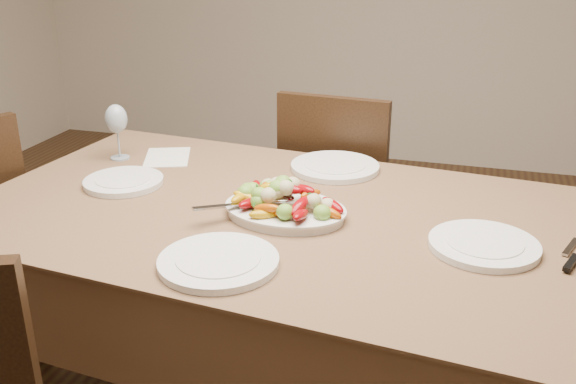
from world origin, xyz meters
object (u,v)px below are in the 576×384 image
Objects in this scene: plate_left at (124,182)px; plate_near at (218,262)px; serving_platter at (285,212)px; wine_glass at (117,130)px; dining_table at (288,326)px; chair_far at (344,200)px; plate_far at (335,167)px; plate_right at (484,245)px.

plate_left is 0.63m from plate_near.
wine_glass reaches higher than serving_platter.
wine_glass is at bearing 157.89° from dining_table.
wine_glass is at bearing 41.55° from chair_far.
dining_table is 0.39m from serving_platter.
chair_far is 0.88m from serving_platter.
dining_table is 6.38× the size of plate_near.
dining_table is 7.46× the size of plate_left.
wine_glass is (-0.75, -0.10, 0.09)m from plate_far.
dining_table is 0.66m from plate_right.
plate_right is at bearing 24.03° from plate_near.
wine_glass is (-0.70, 0.31, 0.09)m from serving_platter.
plate_left is (-0.56, 0.06, 0.39)m from dining_table.
plate_right is 0.95× the size of plate_near.
plate_far is (0.05, 0.41, -0.00)m from serving_platter.
plate_far is (0.61, 0.32, 0.00)m from plate_left.
plate_far is 1.43× the size of wine_glass.
plate_left is 0.85× the size of plate_near.
serving_platter reaches higher than plate_right.
plate_left reaches higher than dining_table.
plate_far is at bearing 28.01° from plate_left.
plate_right is 0.93× the size of plate_far.
dining_table is at bearing 171.71° from plate_right.
plate_near is at bearing -99.32° from plate_far.
plate_far is at bearing 83.12° from serving_platter.
serving_platter is 0.53m from plate_right.
serving_platter is 1.14× the size of plate_far.
wine_glass is (-0.70, 0.28, 0.48)m from dining_table.
serving_platter is at bearing 174.73° from plate_right.
plate_far reaches higher than dining_table.
plate_near is at bearing -45.10° from wine_glass.
plate_left is 0.28m from wine_glass.
chair_far reaches higher than dining_table.
chair_far is 4.64× the size of wine_glass.
plate_near is (-0.08, -1.15, 0.29)m from chair_far.
chair_far is (0.01, 0.80, 0.10)m from dining_table.
serving_platter is 1.36× the size of plate_left.
chair_far reaches higher than plate_near.
serving_platter is at bearing -89.67° from dining_table.
chair_far is at bearing 89.64° from serving_platter.
dining_table is 0.81m from chair_far.
plate_near is at bearing -101.41° from dining_table.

